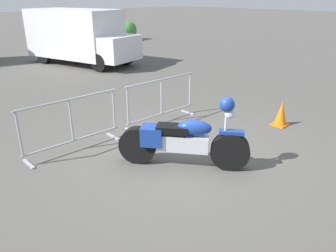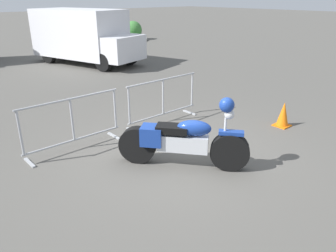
% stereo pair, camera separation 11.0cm
% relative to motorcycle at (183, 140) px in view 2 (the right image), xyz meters
% --- Properties ---
extents(ground_plane, '(120.00, 120.00, 0.00)m').
position_rel_motorcycle_xyz_m(ground_plane, '(0.21, 0.38, -0.51)').
color(ground_plane, '#54514C').
extents(motorcycle, '(1.62, 1.94, 1.33)m').
position_rel_motorcycle_xyz_m(motorcycle, '(0.00, 0.00, 0.00)').
color(motorcycle, black).
rests_on(motorcycle, ground).
extents(crowd_barrier_near, '(2.08, 0.46, 1.07)m').
position_rel_motorcycle_xyz_m(crowd_barrier_near, '(-1.16, 1.91, 0.05)').
color(crowd_barrier_near, '#9EA0A5').
rests_on(crowd_barrier_near, ground).
extents(crowd_barrier_far, '(2.08, 0.46, 1.07)m').
position_rel_motorcycle_xyz_m(crowd_barrier_far, '(1.16, 1.91, 0.05)').
color(crowd_barrier_far, '#9EA0A5').
rests_on(crowd_barrier_far, ground).
extents(delivery_van, '(3.30, 5.35, 2.31)m').
position_rel_motorcycle_xyz_m(delivery_van, '(3.27, 9.78, 0.74)').
color(delivery_van, silver).
rests_on(delivery_van, ground).
extents(pedestrian, '(0.45, 0.45, 1.69)m').
position_rel_motorcycle_xyz_m(pedestrian, '(4.51, 17.68, 0.41)').
color(pedestrian, '#262838').
rests_on(pedestrian, ground).
extents(planter_island, '(3.73, 3.73, 1.23)m').
position_rel_motorcycle_xyz_m(planter_island, '(8.99, 15.39, -0.11)').
color(planter_island, '#ADA89E').
rests_on(planter_island, ground).
extents(traffic_cone, '(0.34, 0.34, 0.59)m').
position_rel_motorcycle_xyz_m(traffic_cone, '(3.09, -0.15, -0.22)').
color(traffic_cone, orange).
rests_on(traffic_cone, ground).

